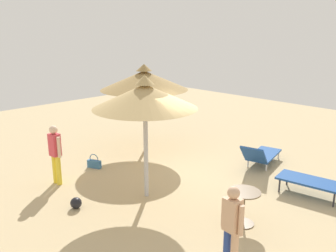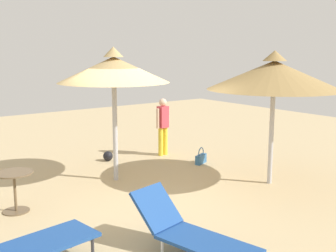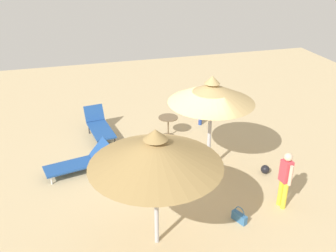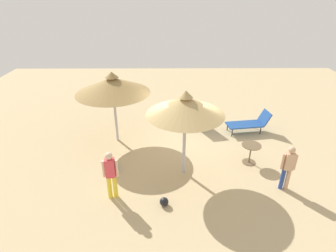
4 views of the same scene
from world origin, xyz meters
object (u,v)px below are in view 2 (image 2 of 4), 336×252
at_px(lounge_chair_near_right, 22,245).
at_px(person_standing_far_left, 163,123).
at_px(parasol_umbrella_far_right, 274,75).
at_px(handbag, 201,158).
at_px(lounge_chair_front, 190,232).
at_px(parasol_umbrella_center, 114,70).
at_px(beach_ball, 108,156).
at_px(side_table_round, 15,185).

relative_size(lounge_chair_near_right, person_standing_far_left, 1.18).
distance_m(parasol_umbrella_far_right, handbag, 3.07).
xyz_separation_m(lounge_chair_front, person_standing_far_left, (4.90, -3.09, 0.54)).
relative_size(parasol_umbrella_far_right, handbag, 6.64).
xyz_separation_m(lounge_chair_near_right, handbag, (2.77, -5.44, -0.30)).
bearing_deg(parasol_umbrella_far_right, handbag, 3.83).
bearing_deg(parasol_umbrella_far_right, parasol_umbrella_center, 49.28).
relative_size(parasol_umbrella_center, lounge_chair_front, 1.46).
height_order(parasol_umbrella_far_right, beach_ball, parasol_umbrella_far_right).
bearing_deg(lounge_chair_front, side_table_round, 25.31).
bearing_deg(beach_ball, lounge_chair_front, 163.46).
height_order(lounge_chair_near_right, side_table_round, lounge_chair_near_right).
bearing_deg(handbag, side_table_round, 95.44).
bearing_deg(beach_ball, parasol_umbrella_center, 157.42).
bearing_deg(handbag, parasol_umbrella_far_right, -176.17).
bearing_deg(side_table_round, parasol_umbrella_center, -76.74).
xyz_separation_m(parasol_umbrella_far_right, lounge_chair_front, (-1.48, 3.49, -2.01)).
distance_m(parasol_umbrella_center, lounge_chair_front, 4.36).
xyz_separation_m(lounge_chair_near_right, beach_ball, (4.44, -3.66, -0.31)).
height_order(lounge_chair_near_right, lounge_chair_front, lounge_chair_near_right).
relative_size(handbag, side_table_round, 0.59).
height_order(person_standing_far_left, handbag, person_standing_far_left).
bearing_deg(parasol_umbrella_center, parasol_umbrella_far_right, -130.72).
bearing_deg(person_standing_far_left, lounge_chair_front, 147.74).
relative_size(person_standing_far_left, beach_ball, 6.12).
relative_size(parasol_umbrella_far_right, parasol_umbrella_center, 0.97).
distance_m(person_standing_far_left, handbag, 1.52).
relative_size(lounge_chair_near_right, side_table_round, 2.52).
height_order(parasol_umbrella_far_right, lounge_chair_near_right, parasol_umbrella_far_right).
distance_m(handbag, beach_ball, 2.44).
xyz_separation_m(parasol_umbrella_far_right, beach_ball, (3.78, 1.93, -2.23)).
height_order(lounge_chair_near_right, handbag, lounge_chair_near_right).
bearing_deg(lounge_chair_near_right, lounge_chair_front, -111.47).
distance_m(person_standing_far_left, beach_ball, 1.75).
relative_size(parasol_umbrella_center, beach_ball, 11.44).
xyz_separation_m(handbag, side_table_round, (-0.46, 4.83, 0.37)).
bearing_deg(person_standing_far_left, handbag, -168.73).
xyz_separation_m(person_standing_far_left, handbag, (-1.30, -0.26, -0.75)).
bearing_deg(side_table_round, person_standing_far_left, -68.94).
height_order(lounge_chair_front, beach_ball, lounge_chair_front).
xyz_separation_m(parasol_umbrella_center, person_standing_far_left, (1.20, -2.18, -1.57)).
distance_m(parasol_umbrella_far_right, parasol_umbrella_center, 3.40).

